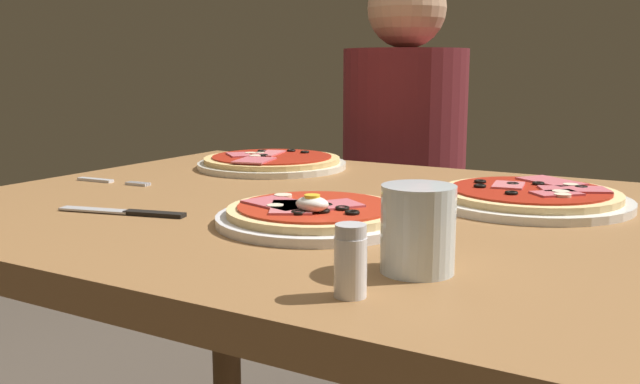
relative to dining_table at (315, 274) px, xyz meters
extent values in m
cube|color=olive|center=(0.00, 0.00, 0.09)|extent=(1.09, 0.90, 0.04)
cylinder|color=brown|center=(-0.49, 0.39, -0.27)|extent=(0.07, 0.07, 0.69)
cylinder|color=white|center=(0.07, -0.12, 0.12)|extent=(0.27, 0.27, 0.01)
cylinder|color=#E5C17F|center=(0.07, -0.12, 0.13)|extent=(0.24, 0.24, 0.01)
cylinder|color=#B72D19|center=(0.07, -0.12, 0.14)|extent=(0.21, 0.21, 0.00)
torus|color=black|center=(0.14, -0.15, 0.14)|extent=(0.02, 0.02, 0.00)
torus|color=black|center=(0.09, -0.13, 0.14)|extent=(0.02, 0.02, 0.00)
torus|color=black|center=(0.08, -0.18, 0.14)|extent=(0.02, 0.02, 0.00)
torus|color=black|center=(0.11, -0.16, 0.14)|extent=(0.02, 0.02, 0.00)
torus|color=black|center=(0.12, -0.13, 0.14)|extent=(0.02, 0.02, 0.00)
cube|color=#C65B66|center=(0.03, -0.15, 0.14)|extent=(0.11, 0.09, 0.00)
cube|color=#C65B66|center=(0.10, -0.12, 0.14)|extent=(0.08, 0.08, 0.00)
cube|color=#D16B70|center=(0.06, -0.16, 0.14)|extent=(0.09, 0.10, 0.00)
cylinder|color=beige|center=(0.01, -0.10, 0.14)|extent=(0.03, 0.03, 0.00)
cylinder|color=beige|center=(0.04, -0.17, 0.14)|extent=(0.02, 0.02, 0.00)
ellipsoid|color=white|center=(0.09, -0.16, 0.15)|extent=(0.04, 0.03, 0.02)
cylinder|color=yellow|center=(0.09, -0.16, 0.16)|extent=(0.02, 0.02, 0.00)
cylinder|color=silver|center=(-0.26, 0.27, 0.12)|extent=(0.30, 0.30, 0.01)
cylinder|color=#DBB26B|center=(-0.26, 0.27, 0.13)|extent=(0.28, 0.28, 0.01)
cylinder|color=#A82314|center=(-0.26, 0.27, 0.14)|extent=(0.24, 0.24, 0.00)
torus|color=black|center=(-0.32, 0.31, 0.14)|extent=(0.02, 0.02, 0.00)
torus|color=black|center=(-0.23, 0.34, 0.14)|extent=(0.02, 0.02, 0.00)
torus|color=black|center=(-0.27, 0.35, 0.14)|extent=(0.02, 0.02, 0.00)
torus|color=black|center=(-0.30, 0.29, 0.14)|extent=(0.02, 0.02, 0.00)
torus|color=black|center=(-0.27, 0.25, 0.14)|extent=(0.02, 0.02, 0.00)
cube|color=#D16B70|center=(-0.28, 0.29, 0.14)|extent=(0.06, 0.10, 0.00)
cube|color=#C65B66|center=(-0.32, 0.24, 0.14)|extent=(0.08, 0.08, 0.00)
cube|color=#C65B66|center=(-0.25, 0.19, 0.14)|extent=(0.08, 0.10, 0.00)
cylinder|color=beige|center=(-0.31, 0.27, 0.14)|extent=(0.02, 0.02, 0.00)
cylinder|color=beige|center=(-0.28, 0.23, 0.14)|extent=(0.02, 0.02, 0.00)
cylinder|color=beige|center=(-0.30, 0.28, 0.14)|extent=(0.02, 0.02, 0.00)
cylinder|color=white|center=(0.29, 0.14, 0.12)|extent=(0.30, 0.30, 0.01)
cylinder|color=#E5C17F|center=(0.29, 0.14, 0.13)|extent=(0.27, 0.27, 0.01)
cylinder|color=#A82314|center=(0.29, 0.14, 0.14)|extent=(0.23, 0.23, 0.00)
torus|color=black|center=(0.26, 0.16, 0.14)|extent=(0.02, 0.02, 0.00)
torus|color=black|center=(0.22, 0.12, 0.14)|extent=(0.02, 0.02, 0.00)
torus|color=black|center=(0.21, 0.16, 0.14)|extent=(0.02, 0.02, 0.00)
torus|color=black|center=(0.28, 0.08, 0.14)|extent=(0.02, 0.02, 0.00)
torus|color=black|center=(0.29, 0.19, 0.14)|extent=(0.02, 0.02, 0.00)
torus|color=black|center=(0.36, 0.18, 0.14)|extent=(0.02, 0.02, 0.00)
cube|color=#D16B70|center=(0.25, 0.15, 0.14)|extent=(0.05, 0.07, 0.00)
cube|color=#C65B66|center=(0.30, 0.22, 0.14)|extent=(0.12, 0.10, 0.00)
cube|color=#C65B66|center=(0.35, 0.16, 0.14)|extent=(0.11, 0.09, 0.00)
cube|color=#C65B66|center=(0.33, 0.12, 0.14)|extent=(0.08, 0.08, 0.00)
cylinder|color=beige|center=(0.34, 0.13, 0.14)|extent=(0.02, 0.02, 0.00)
cylinder|color=beige|center=(0.34, 0.10, 0.14)|extent=(0.02, 0.02, 0.00)
cylinder|color=beige|center=(0.34, 0.19, 0.14)|extent=(0.02, 0.02, 0.00)
cylinder|color=silver|center=(0.27, -0.26, 0.16)|extent=(0.08, 0.08, 0.09)
cylinder|color=silver|center=(0.27, -0.26, 0.14)|extent=(0.07, 0.07, 0.05)
cube|color=silver|center=(-0.44, -0.03, 0.12)|extent=(0.08, 0.02, 0.00)
cube|color=silver|center=(-0.35, -0.03, 0.12)|extent=(0.05, 0.01, 0.00)
cube|color=silver|center=(-0.35, -0.02, 0.12)|extent=(0.05, 0.01, 0.00)
cube|color=silver|center=(-0.35, -0.02, 0.12)|extent=(0.05, 0.01, 0.00)
cube|color=silver|center=(-0.35, -0.02, 0.12)|extent=(0.05, 0.01, 0.00)
cube|color=silver|center=(-0.24, -0.22, 0.12)|extent=(0.11, 0.05, 0.00)
cube|color=black|center=(-0.14, -0.20, 0.12)|extent=(0.09, 0.04, 0.01)
cylinder|color=white|center=(0.25, -0.36, 0.14)|extent=(0.03, 0.03, 0.05)
cylinder|color=silver|center=(0.25, -0.36, 0.17)|extent=(0.03, 0.03, 0.01)
cylinder|color=black|center=(-0.19, 0.77, -0.39)|extent=(0.29, 0.29, 0.46)
cylinder|color=maroon|center=(-0.19, 0.77, 0.10)|extent=(0.32, 0.32, 0.52)
sphere|color=tan|center=(-0.19, 0.77, 0.46)|extent=(0.20, 0.20, 0.20)
camera|label=1|loc=(0.53, -0.90, 0.32)|focal=38.92mm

